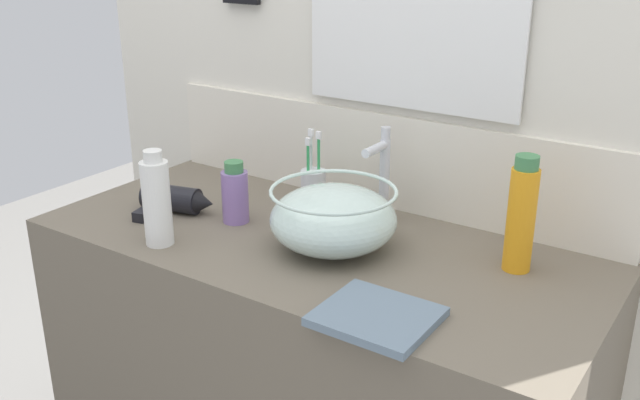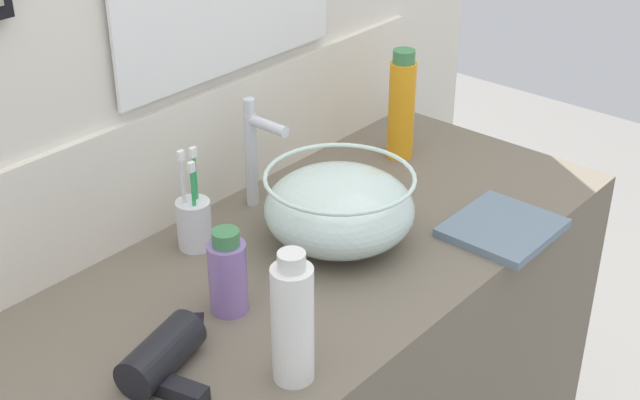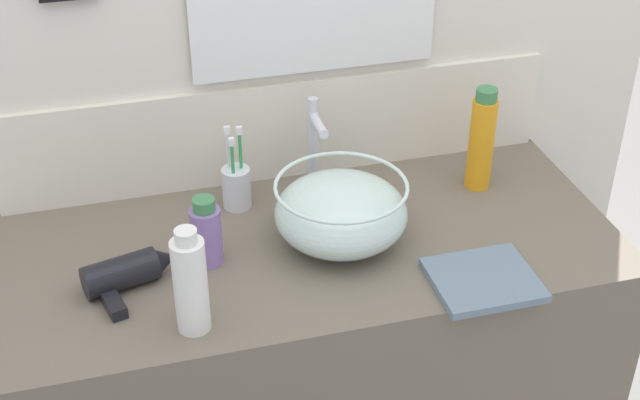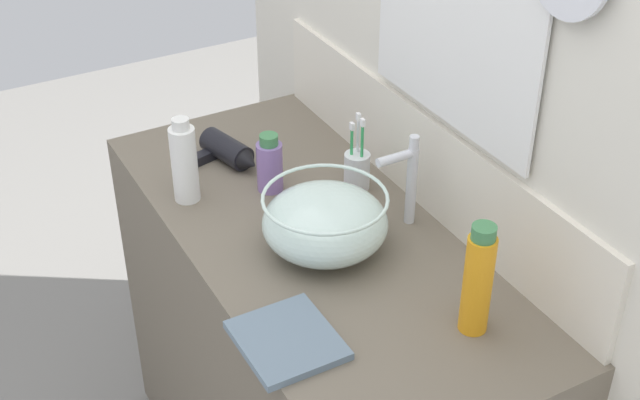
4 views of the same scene
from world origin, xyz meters
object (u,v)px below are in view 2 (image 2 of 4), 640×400
object	(u,v)px
toothbrush_cup	(194,222)
lotion_bottle	(228,274)
hair_drier	(169,351)
spray_bottle	(293,321)
hand_towel	(503,228)
soap_dispenser	(402,106)
glass_bowl_sink	(339,208)
faucet	(255,148)

from	to	relation	value
toothbrush_cup	lotion_bottle	xyz separation A→B (m)	(-0.09, -0.18, 0.02)
hair_drier	lotion_bottle	size ratio (longest dim) A/B	1.32
spray_bottle	hand_towel	size ratio (longest dim) A/B	1.07
hair_drier	spray_bottle	distance (m)	0.19
lotion_bottle	soap_dispenser	bearing A→B (deg)	11.14
glass_bowl_sink	hair_drier	distance (m)	0.43
soap_dispenser	lotion_bottle	bearing A→B (deg)	-168.86
glass_bowl_sink	soap_dispenser	size ratio (longest dim) A/B	1.13
hand_towel	soap_dispenser	bearing A→B (deg)	68.35
hair_drier	toothbrush_cup	bearing A→B (deg)	41.34
glass_bowl_sink	spray_bottle	size ratio (longest dim) A/B	1.27
hair_drier	hand_towel	world-z (taller)	hair_drier
hair_drier	soap_dispenser	xyz separation A→B (m)	(0.79, 0.16, 0.08)
glass_bowl_sink	spray_bottle	xyz separation A→B (m)	(-0.33, -0.19, 0.03)
toothbrush_cup	faucet	bearing A→B (deg)	6.76
toothbrush_cup	spray_bottle	xyz separation A→B (m)	(-0.15, -0.37, 0.05)
hair_drier	hand_towel	xyz separation A→B (m)	(0.65, -0.17, -0.02)
lotion_bottle	toothbrush_cup	bearing A→B (deg)	62.98
faucet	hair_drier	distance (m)	0.50
hair_drier	spray_bottle	world-z (taller)	spray_bottle
spray_bottle	soap_dispenser	size ratio (longest dim) A/B	0.89
hair_drier	lotion_bottle	world-z (taller)	lotion_bottle
faucet	hand_towel	size ratio (longest dim) A/B	1.11
spray_bottle	toothbrush_cup	bearing A→B (deg)	68.20
hair_drier	hand_towel	distance (m)	0.68
glass_bowl_sink	lotion_bottle	world-z (taller)	lotion_bottle
hair_drier	toothbrush_cup	xyz separation A→B (m)	(0.25, 0.22, 0.02)
soap_dispenser	toothbrush_cup	bearing A→B (deg)	173.69
toothbrush_cup	hand_towel	size ratio (longest dim) A/B	0.97
faucet	toothbrush_cup	xyz separation A→B (m)	(-0.18, -0.02, -0.07)
glass_bowl_sink	spray_bottle	distance (m)	0.38
toothbrush_cup	soap_dispenser	xyz separation A→B (m)	(0.53, -0.06, 0.07)
faucet	spray_bottle	world-z (taller)	faucet
glass_bowl_sink	hand_towel	distance (m)	0.31
hair_drier	spray_bottle	size ratio (longest dim) A/B	0.91
hand_towel	toothbrush_cup	bearing A→B (deg)	135.88
toothbrush_cup	glass_bowl_sink	bearing A→B (deg)	-46.05
lotion_bottle	soap_dispenser	size ratio (longest dim) A/B	0.61
toothbrush_cup	hand_towel	distance (m)	0.56
faucet	hand_towel	xyz separation A→B (m)	(0.22, -0.41, -0.12)
glass_bowl_sink	toothbrush_cup	distance (m)	0.26
glass_bowl_sink	hair_drier	world-z (taller)	glass_bowl_sink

